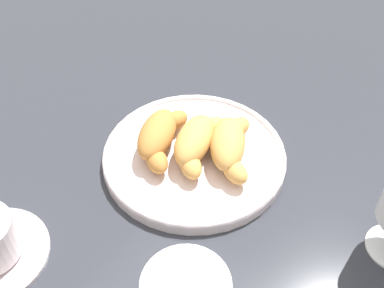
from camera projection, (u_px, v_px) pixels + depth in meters
ground_plane at (191, 163)px, 0.66m from camera, size 2.20×2.20×0.00m
pastry_plate at (192, 154)px, 0.66m from camera, size 0.26×0.26×0.02m
croissant_large at (159, 135)px, 0.64m from camera, size 0.13×0.10×0.04m
croissant_small at (194, 140)px, 0.64m from camera, size 0.13×0.09×0.04m
croissant_extra at (230, 144)px, 0.63m from camera, size 0.12×0.11×0.04m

